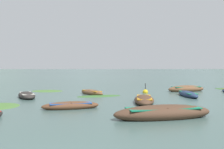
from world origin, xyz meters
TOP-DOWN VIEW (x-y plane):
  - ground_plane at (0.00, 1500.00)m, footprint 6000.00×6000.00m
  - mountain_2 at (-259.02, 1726.14)m, footprint 904.73×904.73m
  - mountain_3 at (602.21, 1879.20)m, footprint 1201.39×1201.39m
  - rowboat_0 at (-0.92, 16.49)m, footprint 2.52×2.96m
  - rowboat_1 at (3.14, 6.70)m, footprint 4.63×2.43m
  - rowboat_4 at (2.85, 11.63)m, footprint 1.51×3.92m
  - rowboat_5 at (-1.31, 9.18)m, footprint 3.20×1.85m
  - rowboat_8 at (-5.45, 14.12)m, footprint 2.52×3.53m
  - rowboat_9 at (6.59, 15.26)m, footprint 1.06×3.76m
  - rowboat_10 at (7.64, 19.54)m, footprint 3.97×2.45m
  - mooring_buoy at (3.61, 17.69)m, footprint 0.47×0.47m
  - weed_patch_1 at (-0.23, 15.17)m, footprint 3.74×2.49m
  - weed_patch_3 at (-5.41, 19.46)m, footprint 3.31×2.85m

SIDE VIEW (x-z plane):
  - ground_plane at x=0.00m, z-range 0.00..0.00m
  - weed_patch_1 at x=-0.23m, z-range -0.07..0.07m
  - weed_patch_3 at x=-5.41m, z-range -0.07..0.07m
  - mooring_buoy at x=3.61m, z-range -0.39..0.59m
  - rowboat_5 at x=-1.31m, z-range -0.09..0.39m
  - rowboat_9 at x=6.59m, z-range -0.09..0.41m
  - rowboat_0 at x=-0.92m, z-range -0.09..0.41m
  - rowboat_8 at x=-5.45m, z-range -0.10..0.44m
  - rowboat_4 at x=2.85m, z-range -0.10..0.45m
  - rowboat_10 at x=7.64m, z-range -0.13..0.57m
  - rowboat_1 at x=3.14m, z-range -0.14..0.59m
  - mountain_2 at x=-259.02m, z-range 0.00..206.38m
  - mountain_3 at x=602.21m, z-range 0.00..431.04m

